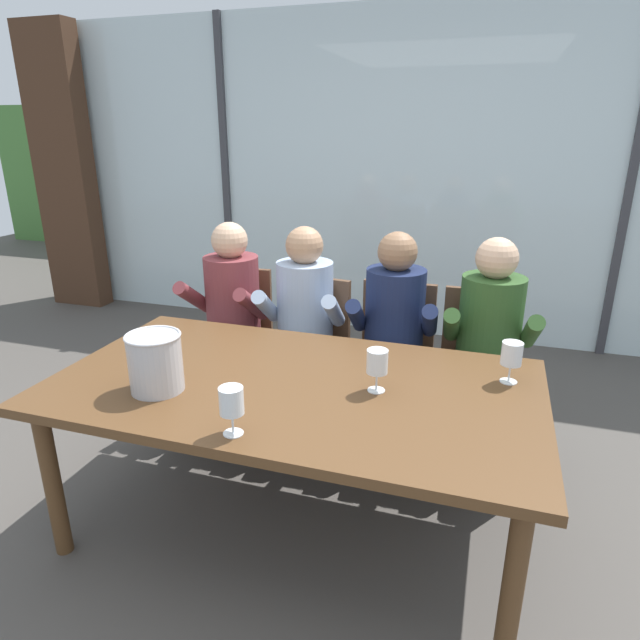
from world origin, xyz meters
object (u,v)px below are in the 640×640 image
person_pale_blue_shirt (302,320)px  wine_glass_center_pour (232,403)px  wine_glass_by_left_taster (377,363)px  ice_bucket_primary (155,362)px  chair_right_of_center (478,359)px  chair_center (394,349)px  wine_glass_near_bucket (512,355)px  person_olive_shirt (489,340)px  dining_table (294,396)px  chair_left_of_center (309,341)px  person_navy_polo (393,330)px  chair_near_curtain (235,329)px  person_maroon_top (227,312)px

person_pale_blue_shirt → wine_glass_center_pour: bearing=-86.3°
wine_glass_by_left_taster → person_pale_blue_shirt: bearing=126.9°
person_pale_blue_shirt → ice_bucket_primary: person_pale_blue_shirt is taller
chair_right_of_center → wine_glass_by_left_taster: wine_glass_by_left_taster is taller
chair_center → wine_glass_near_bucket: 0.98m
chair_right_of_center → ice_bucket_primary: 1.73m
person_olive_shirt → ice_bucket_primary: person_olive_shirt is taller
dining_table → chair_right_of_center: chair_right_of_center is taller
wine_glass_center_pour → chair_left_of_center: bearing=98.2°
person_navy_polo → ice_bucket_primary: (-0.75, -1.05, 0.16)m
chair_near_curtain → person_maroon_top: (0.04, -0.17, 0.17)m
person_olive_shirt → wine_glass_near_bucket: 0.58m
ice_bucket_primary → chair_center: bearing=58.7°
chair_near_curtain → person_navy_polo: size_ratio=0.73×
wine_glass_center_pour → chair_right_of_center: bearing=61.6°
chair_center → person_olive_shirt: person_olive_shirt is taller
chair_right_of_center → person_navy_polo: person_navy_polo is taller
dining_table → ice_bucket_primary: size_ratio=8.42×
person_maroon_top → wine_glass_center_pour: size_ratio=6.89×
person_navy_polo → wine_glass_near_bucket: bearing=-48.9°
person_olive_shirt → dining_table: bearing=-135.3°
chair_near_curtain → chair_center: size_ratio=1.00×
ice_bucket_primary → wine_glass_by_left_taster: (0.83, 0.26, -0.00)m
person_maroon_top → wine_glass_center_pour: 1.44m
dining_table → wine_glass_by_left_taster: wine_glass_by_left_taster is taller
chair_left_of_center → person_olive_shirt: 1.03m
person_navy_polo → ice_bucket_primary: 1.30m
dining_table → wine_glass_by_left_taster: 0.39m
chair_left_of_center → person_olive_shirt: size_ratio=0.73×
chair_near_curtain → wine_glass_center_pour: (0.71, -1.43, 0.33)m
chair_center → wine_glass_near_bucket: wine_glass_near_bucket is taller
wine_glass_center_pour → person_pale_blue_shirt: bearing=99.1°
person_navy_polo → person_pale_blue_shirt: bearing=174.7°
chair_right_of_center → person_maroon_top: (-1.43, -0.15, 0.17)m
chair_center → wine_glass_by_left_taster: size_ratio=5.06×
dining_table → person_navy_polo: 0.86m
person_navy_polo → person_olive_shirt: (0.49, -0.00, 0.00)m
dining_table → person_pale_blue_shirt: bearing=107.5°
chair_right_of_center → person_olive_shirt: size_ratio=0.73×
chair_right_of_center → wine_glass_near_bucket: wine_glass_near_bucket is taller
ice_bucket_primary → wine_glass_near_bucket: ice_bucket_primary is taller
chair_near_curtain → chair_center: same height
chair_center → person_maroon_top: 0.99m
person_navy_polo → chair_center: bearing=90.0°
dining_table → person_olive_shirt: person_olive_shirt is taller
person_pale_blue_shirt → wine_glass_by_left_taster: person_pale_blue_shirt is taller
wine_glass_near_bucket → wine_glass_center_pour: size_ratio=1.00×
wine_glass_near_bucket → wine_glass_center_pour: bearing=-141.6°
chair_center → person_pale_blue_shirt: (-0.50, -0.15, 0.17)m
chair_near_curtain → person_maroon_top: size_ratio=0.73×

